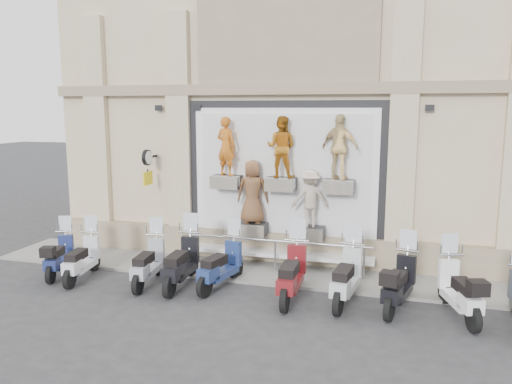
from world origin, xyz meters
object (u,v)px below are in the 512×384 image
scooter_b (81,250)px  scooter_f (292,263)px  guard_rail (275,257)px  scooter_a (59,248)px  scooter_d (181,253)px  scooter_e (221,256)px  scooter_c (148,254)px  scooter_i (460,280)px  scooter_h (400,273)px  clock_sign_bracket (148,163)px  scooter_g (347,267)px

scooter_b → scooter_f: 5.44m
guard_rail → scooter_a: size_ratio=2.80×
scooter_d → scooter_e: size_ratio=1.07×
scooter_c → scooter_i: scooter_i is taller
guard_rail → scooter_h: 3.53m
scooter_d → scooter_b: bearing=-178.7°
scooter_i → scooter_h: bearing=159.2°
clock_sign_bracket → scooter_c: clock_sign_bracket is taller
scooter_d → scooter_f: bearing=-4.4°
scooter_g → guard_rail: bearing=149.5°
scooter_g → scooter_i: (2.35, -0.12, -0.03)m
scooter_b → scooter_e: (3.62, 0.41, 0.03)m
clock_sign_bracket → scooter_f: 5.50m
scooter_c → scooter_i: 7.19m
scooter_c → scooter_g: 4.85m
scooter_e → scooter_h: 4.18m
scooter_b → scooter_c: 1.82m
scooter_e → scooter_a: bearing=-164.4°
scooter_e → scooter_f: (1.81, -0.26, 0.06)m
scooter_a → scooter_d: size_ratio=0.86×
guard_rail → clock_sign_bracket: clock_sign_bracket is taller
clock_sign_bracket → guard_rail: bearing=-6.8°
scooter_b → scooter_f: scooter_f is taller
clock_sign_bracket → scooter_b: size_ratio=0.54×
scooter_g → scooter_a: bearing=-172.5°
scooter_h → scooter_i: same height
scooter_c → scooter_i: size_ratio=0.96×
scooter_h → scooter_a: bearing=-165.2°
clock_sign_bracket → scooter_f: bearing=-24.2°
scooter_b → scooter_h: bearing=-7.4°
clock_sign_bracket → scooter_c: 3.12m
scooter_c → scooter_f: bearing=-6.8°
guard_rail → scooter_a: (-5.42, -1.66, 0.27)m
scooter_a → scooter_g: bearing=-16.7°
scooter_e → scooter_b: bearing=-161.6°
scooter_b → scooter_e: scooter_e is taller
scooter_g → scooter_h: scooter_g is taller
scooter_a → scooter_f: (6.21, 0.02, 0.13)m
scooter_a → scooter_h: bearing=-17.1°
scooter_a → scooter_i: size_ratio=0.89×
guard_rail → scooter_f: bearing=-64.2°
scooter_e → scooter_g: scooter_g is taller
clock_sign_bracket → scooter_c: bearing=-63.3°
scooter_h → scooter_d: bearing=-165.6°
scooter_b → scooter_h: 7.80m
scooter_e → scooter_h: (4.17, -0.15, 0.02)m
scooter_h → scooter_e: bearing=-168.2°
scooter_a → scooter_d: 3.45m
scooter_h → scooter_i: bearing=9.5°
scooter_c → scooter_b: bearing=177.0°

